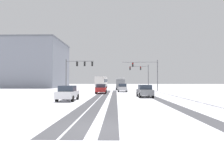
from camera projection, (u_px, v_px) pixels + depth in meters
ground_plane at (101, 129)px, 8.91m from camera, size 300.00×300.00×0.00m
wheel_track_left_lane at (104, 97)px, 26.67m from camera, size 0.85×39.05×0.01m
wheel_track_right_lane at (96, 97)px, 26.69m from camera, size 0.92×39.05×0.01m
wheel_track_center at (114, 97)px, 26.64m from camera, size 0.79×39.05×0.01m
wheel_track_oncoming at (154, 97)px, 26.54m from camera, size 1.10×39.05×0.01m
sidewalk_kerb_right at (199, 98)px, 24.67m from camera, size 4.00×39.05×0.12m
traffic_signal_near_right at (147, 70)px, 42.42m from camera, size 7.41×0.42×6.50m
traffic_signal_far_right at (142, 72)px, 54.31m from camera, size 5.22×0.41×6.50m
traffic_signal_near_left at (77, 68)px, 40.60m from camera, size 5.62×0.46×6.50m
car_silver_lead at (122, 88)px, 40.75m from camera, size 1.84×4.10×1.62m
car_red_second at (101, 89)px, 35.00m from camera, size 1.85×4.11×1.62m
car_grey_third at (145, 91)px, 26.86m from camera, size 1.91×4.14×1.62m
car_white_fourth at (68, 93)px, 21.84m from camera, size 1.87×4.12×1.62m
bus_oncoming at (102, 82)px, 59.60m from camera, size 3.03×11.10×3.38m
box_truck_delivery at (121, 83)px, 51.59m from camera, size 2.47×7.46×3.02m
office_building_far_left_block at (33, 64)px, 70.78m from camera, size 20.42×21.69×15.93m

